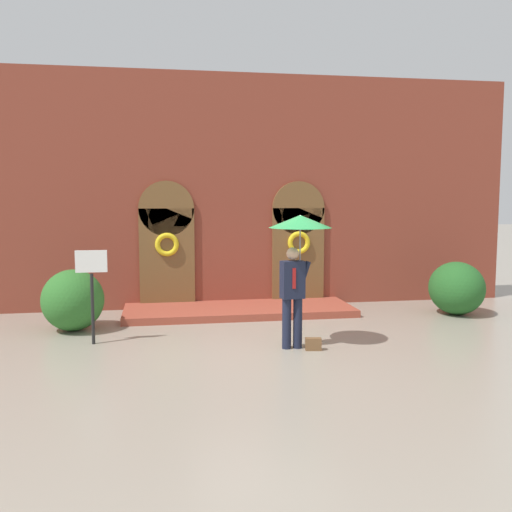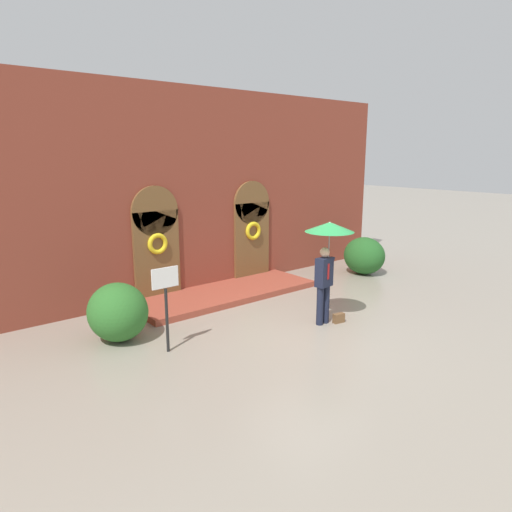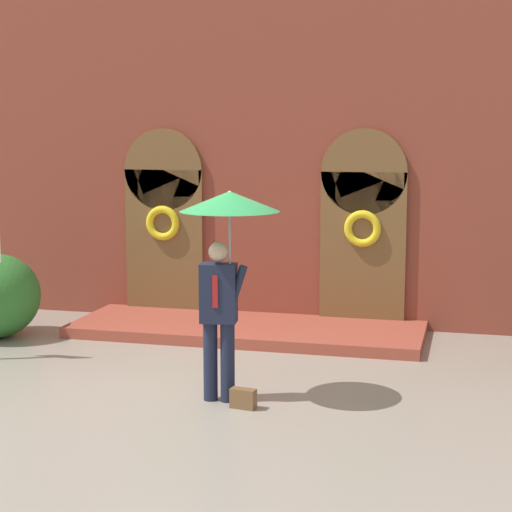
{
  "view_description": "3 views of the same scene",
  "coord_description": "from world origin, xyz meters",
  "views": [
    {
      "loc": [
        -1.79,
        -9.7,
        2.69
      ],
      "look_at": [
        0.15,
        1.63,
        1.48
      ],
      "focal_mm": 40.0,
      "sensor_mm": 36.0,
      "label": 1
    },
    {
      "loc": [
        -6.97,
        -6.8,
        3.85
      ],
      "look_at": [
        -0.12,
        1.6,
        1.4
      ],
      "focal_mm": 32.0,
      "sensor_mm": 36.0,
      "label": 2
    },
    {
      "loc": [
        3.22,
        -8.96,
        3.0
      ],
      "look_at": [
        0.44,
        1.89,
        1.37
      ],
      "focal_mm": 60.0,
      "sensor_mm": 36.0,
      "label": 3
    }
  ],
  "objects": [
    {
      "name": "sign_post",
      "position": [
        -3.0,
        0.84,
        1.16
      ],
      "size": [
        0.56,
        0.06,
        1.72
      ],
      "color": "black",
      "rests_on": "ground"
    },
    {
      "name": "shrub_right",
      "position": [
        4.89,
        2.17,
        0.6
      ],
      "size": [
        1.21,
        1.38,
        1.2
      ],
      "primitive_type": "ellipsoid",
      "color": "#235B23",
      "rests_on": "ground"
    },
    {
      "name": "shrub_left",
      "position": [
        -3.51,
        2.01,
        0.61
      ],
      "size": [
        1.23,
        1.34,
        1.23
      ],
      "primitive_type": "ellipsoid",
      "color": "#2D6B28",
      "rests_on": "ground"
    },
    {
      "name": "ground_plane",
      "position": [
        0.0,
        0.0,
        0.0
      ],
      "size": [
        80.0,
        80.0,
        0.0
      ],
      "primitive_type": "plane",
      "color": "gray"
    },
    {
      "name": "building_facade",
      "position": [
        -0.0,
        4.15,
        2.68
      ],
      "size": [
        14.0,
        2.3,
        5.6
      ],
      "color": "brown",
      "rests_on": "ground"
    },
    {
      "name": "person_with_umbrella",
      "position": [
        0.61,
        -0.06,
        1.91
      ],
      "size": [
        1.1,
        1.1,
        2.36
      ],
      "color": "#191E33",
      "rests_on": "ground"
    },
    {
      "name": "handbag",
      "position": [
        0.85,
        -0.26,
        0.11
      ],
      "size": [
        0.3,
        0.16,
        0.22
      ],
      "primitive_type": "cube",
      "rotation": [
        0.0,
        0.0,
        -0.16
      ],
      "color": "brown",
      "rests_on": "ground"
    }
  ]
}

